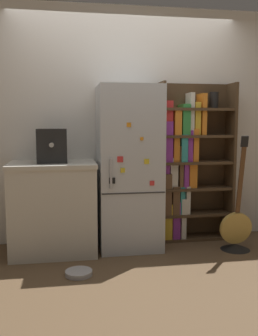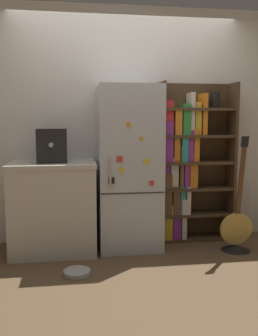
{
  "view_description": "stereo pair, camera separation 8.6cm",
  "coord_description": "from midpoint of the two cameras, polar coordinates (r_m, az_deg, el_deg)",
  "views": [
    {
      "loc": [
        -0.65,
        -3.72,
        1.33
      ],
      "look_at": [
        0.0,
        0.15,
        0.86
      ],
      "focal_mm": 40.0,
      "sensor_mm": 36.0,
      "label": 1
    },
    {
      "loc": [
        -0.57,
        -3.73,
        1.33
      ],
      "look_at": [
        0.0,
        0.15,
        0.86
      ],
      "focal_mm": 40.0,
      "sensor_mm": 36.0,
      "label": 2
    }
  ],
  "objects": [
    {
      "name": "wall_back",
      "position": [
        4.24,
        -0.07,
        6.49
      ],
      "size": [
        8.0,
        0.05,
        2.6
      ],
      "color": "white",
      "rests_on": "ground_plane"
    },
    {
      "name": "kitchen_counter",
      "position": [
        3.95,
        -10.81,
        -5.84
      ],
      "size": [
        0.87,
        0.67,
        0.93
      ],
      "color": "beige",
      "rests_on": "ground_plane"
    },
    {
      "name": "refrigerator",
      "position": [
        3.95,
        0.6,
        0.0
      ],
      "size": [
        0.65,
        0.62,
        1.71
      ],
      "color": "silver",
      "rests_on": "ground_plane"
    },
    {
      "name": "bookshelf",
      "position": [
        4.28,
        9.37,
        0.51
      ],
      "size": [
        0.85,
        0.29,
        1.77
      ],
      "color": "#4C3823",
      "rests_on": "ground_plane"
    },
    {
      "name": "pet_bowl",
      "position": [
        3.44,
        -7.19,
        -15.47
      ],
      "size": [
        0.24,
        0.24,
        0.04
      ],
      "color": "#B7B7BC",
      "rests_on": "ground_plane"
    },
    {
      "name": "guitar",
      "position": [
        4.13,
        16.61,
        -9.67
      ],
      "size": [
        0.34,
        0.31,
        1.2
      ],
      "color": "black",
      "rests_on": "ground_plane"
    },
    {
      "name": "ground_plane",
      "position": [
        4.0,
        0.93,
        -12.51
      ],
      "size": [
        16.0,
        16.0,
        0.0
      ],
      "primitive_type": "plane",
      "color": "brown"
    },
    {
      "name": "espresso_machine",
      "position": [
        3.86,
        -11.0,
        3.38
      ],
      "size": [
        0.29,
        0.36,
        0.34
      ],
      "color": "black",
      "rests_on": "kitchen_counter"
    }
  ]
}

